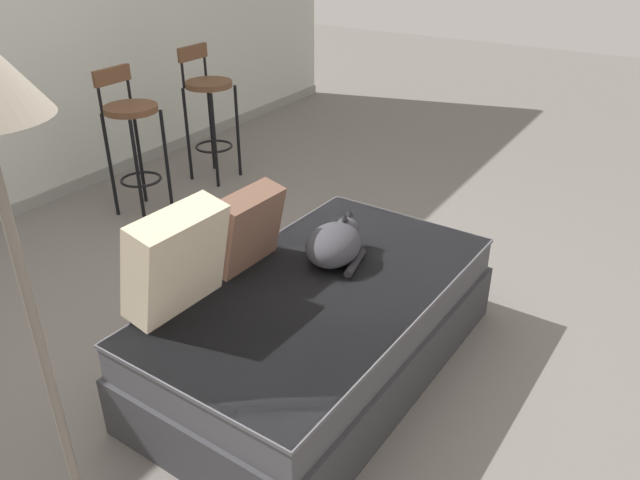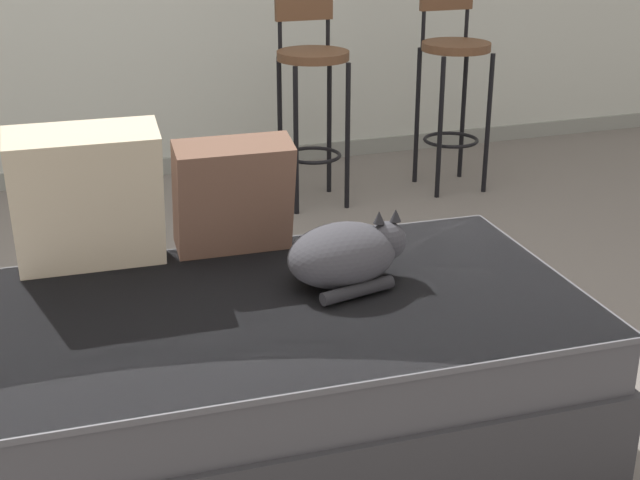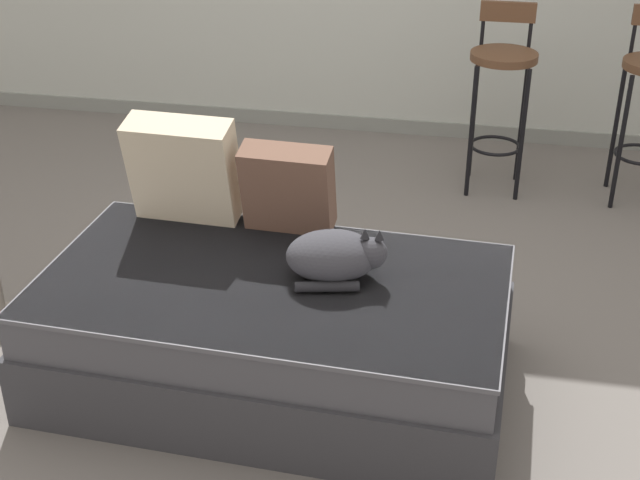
% 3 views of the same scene
% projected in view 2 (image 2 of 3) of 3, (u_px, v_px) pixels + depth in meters
% --- Properties ---
extents(ground_plane, '(16.00, 16.00, 0.00)m').
position_uv_depth(ground_plane, '(246.00, 372.00, 2.88)').
color(ground_plane, '#66605B').
rests_on(ground_plane, ground).
extents(wall_baseboard_trim, '(8.00, 0.02, 0.09)m').
position_uv_depth(wall_baseboard_trim, '(141.00, 168.00, 4.78)').
color(wall_baseboard_trim, gray).
rests_on(wall_baseboard_trim, ground).
extents(couch, '(1.69, 1.00, 0.44)m').
position_uv_depth(couch, '(280.00, 372.00, 2.44)').
color(couch, '#353539').
rests_on(couch, ground).
extents(throw_pillow_corner, '(0.42, 0.25, 0.43)m').
position_uv_depth(throw_pillow_corner, '(87.00, 198.00, 2.49)').
color(throw_pillow_corner, beige).
rests_on(throw_pillow_corner, couch).
extents(throw_pillow_middle, '(0.35, 0.21, 0.36)m').
position_uv_depth(throw_pillow_middle, '(233.00, 196.00, 2.61)').
color(throw_pillow_middle, brown).
rests_on(throw_pillow_middle, couch).
extents(cat, '(0.37, 0.30, 0.20)m').
position_uv_depth(cat, '(347.00, 254.00, 2.45)').
color(cat, '#333338').
rests_on(cat, couch).
extents(bar_stool_near_window, '(0.34, 0.34, 0.97)m').
position_uv_depth(bar_stool_near_window, '(312.00, 82.00, 4.20)').
color(bar_stool_near_window, black).
rests_on(bar_stool_near_window, ground).
extents(bar_stool_by_doorway, '(0.34, 0.34, 0.98)m').
position_uv_depth(bar_stool_by_doorway, '(453.00, 71.00, 4.43)').
color(bar_stool_by_doorway, black).
rests_on(bar_stool_by_doorway, ground).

